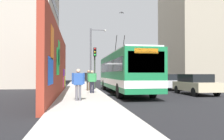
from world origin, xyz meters
name	(u,v)px	position (x,y,z in m)	size (l,w,h in m)	color
ground_plane	(100,92)	(0.00, 0.00, 0.00)	(80.00, 80.00, 0.00)	black
sidewalk_slab	(82,92)	(0.00, 1.60, 0.07)	(48.00, 3.20, 0.15)	#ADA8A0
graffiti_wall	(58,64)	(-3.32, 3.35, 2.29)	(15.36, 0.32, 4.59)	maroon
building_far_left	(23,18)	(11.88, 9.20, 9.09)	(13.57, 8.43, 18.17)	#B2A899
building_far_right	(191,28)	(15.67, -17.00, 9.42)	(10.72, 7.73, 18.84)	#9E937F
city_bus	(124,71)	(-1.29, -1.80, 1.81)	(12.43, 2.53, 5.04)	#19723F
parked_car_champagne	(195,84)	(-3.41, -7.00, 0.83)	(4.15, 1.93, 1.58)	#C6B793
parked_car_silver	(167,81)	(2.03, -7.00, 0.83)	(4.25, 1.92, 1.58)	#B7B7BC
parked_car_white	(149,80)	(7.96, -7.00, 0.83)	(4.50, 1.75, 1.58)	white
pedestrian_near_wall	(78,82)	(-7.26, 1.95, 1.16)	(0.23, 0.69, 1.72)	#595960
pedestrian_at_curb	(92,80)	(-2.41, 0.89, 1.16)	(0.23, 0.76, 1.71)	#1E1E2D
pedestrian_midblock	(88,78)	(0.12, 1.03, 1.20)	(0.24, 0.78, 1.78)	#3F3326
traffic_light	(95,61)	(1.76, 0.35, 2.83)	(0.49, 0.28, 3.97)	#2D382D
street_lamp	(93,53)	(6.48, 0.23, 4.03)	(0.44, 1.92, 6.73)	#4C4C51
curbside_puddle	(112,95)	(-2.88, -0.60, 0.00)	(1.35, 1.35, 0.00)	black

